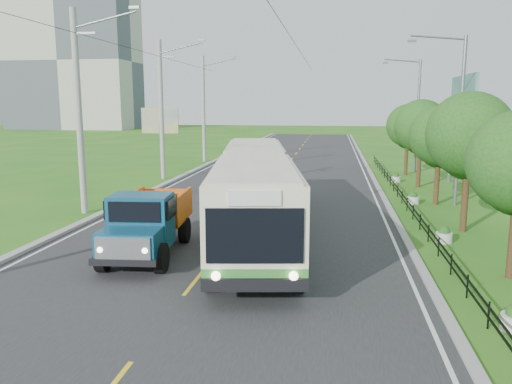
% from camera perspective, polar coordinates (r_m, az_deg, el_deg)
% --- Properties ---
extents(ground, '(240.00, 240.00, 0.00)m').
position_cam_1_polar(ground, '(15.76, -7.08, -10.27)').
color(ground, '#246718').
rests_on(ground, ground).
extents(road, '(14.00, 120.00, 0.02)m').
position_cam_1_polar(road, '(34.88, 1.90, 0.99)').
color(road, '#28282B').
rests_on(road, ground).
extents(curb_left, '(0.40, 120.00, 0.15)m').
position_cam_1_polar(curb_left, '(36.43, -9.41, 1.35)').
color(curb_left, '#9E9E99').
rests_on(curb_left, ground).
extents(curb_right, '(0.30, 120.00, 0.10)m').
position_cam_1_polar(curb_right, '(34.76, 13.69, 0.75)').
color(curb_right, '#9E9E99').
rests_on(curb_right, ground).
extents(edge_line_left, '(0.12, 120.00, 0.00)m').
position_cam_1_polar(edge_line_left, '(36.27, -8.58, 1.25)').
color(edge_line_left, silver).
rests_on(edge_line_left, road).
extents(edge_line_right, '(0.12, 120.00, 0.00)m').
position_cam_1_polar(edge_line_right, '(34.72, 12.86, 0.73)').
color(edge_line_right, silver).
rests_on(edge_line_right, road).
extents(centre_dash, '(0.12, 2.20, 0.00)m').
position_cam_1_polar(centre_dash, '(15.75, -7.08, -10.19)').
color(centre_dash, yellow).
rests_on(centre_dash, road).
extents(railing_right, '(0.04, 40.00, 0.60)m').
position_cam_1_polar(railing_right, '(28.93, 16.35, -0.68)').
color(railing_right, black).
rests_on(railing_right, ground).
extents(pole_near, '(3.51, 0.32, 10.00)m').
position_cam_1_polar(pole_near, '(26.32, -19.52, 8.65)').
color(pole_near, gray).
rests_on(pole_near, ground).
extents(pole_mid, '(3.51, 0.32, 10.00)m').
position_cam_1_polar(pole_mid, '(37.33, -10.72, 9.25)').
color(pole_mid, gray).
rests_on(pole_mid, ground).
extents(pole_far, '(3.51, 0.32, 10.00)m').
position_cam_1_polar(pole_far, '(48.81, -5.97, 9.48)').
color(pole_far, gray).
rests_on(pole_far, ground).
extents(tree_third, '(3.60, 3.62, 6.00)m').
position_cam_1_polar(tree_third, '(23.11, 23.24, 5.57)').
color(tree_third, '#382314').
rests_on(tree_third, ground).
extents(tree_fourth, '(3.24, 3.31, 5.40)m').
position_cam_1_polar(tree_fourth, '(28.98, 20.29, 5.68)').
color(tree_fourth, '#382314').
rests_on(tree_fourth, ground).
extents(tree_fifth, '(3.48, 3.52, 5.80)m').
position_cam_1_polar(tree_fifth, '(34.86, 18.39, 6.84)').
color(tree_fifth, '#382314').
rests_on(tree_fifth, ground).
extents(tree_back, '(3.30, 3.36, 5.50)m').
position_cam_1_polar(tree_back, '(40.79, 17.01, 7.01)').
color(tree_back, '#382314').
rests_on(tree_back, ground).
extents(streetlight_mid, '(3.02, 0.20, 9.07)m').
position_cam_1_polar(streetlight_mid, '(28.95, 22.04, 8.18)').
color(streetlight_mid, slate).
rests_on(streetlight_mid, ground).
extents(streetlight_far, '(3.02, 0.20, 9.07)m').
position_cam_1_polar(streetlight_far, '(42.71, 17.80, 8.76)').
color(streetlight_far, slate).
rests_on(streetlight_far, ground).
extents(planter_near, '(0.64, 0.64, 0.67)m').
position_cam_1_polar(planter_near, '(21.32, 20.69, -4.67)').
color(planter_near, silver).
rests_on(planter_near, ground).
extents(planter_mid, '(0.64, 0.64, 0.67)m').
position_cam_1_polar(planter_mid, '(29.02, 17.52, -0.74)').
color(planter_mid, silver).
rests_on(planter_mid, ground).
extents(planter_far, '(0.64, 0.64, 0.67)m').
position_cam_1_polar(planter_far, '(36.84, 15.70, 1.54)').
color(planter_far, silver).
rests_on(planter_far, ground).
extents(billboard_left, '(3.00, 0.20, 5.20)m').
position_cam_1_polar(billboard_left, '(40.60, -10.91, 7.55)').
color(billboard_left, slate).
rests_on(billboard_left, ground).
extents(billboard_right, '(0.24, 6.00, 7.30)m').
position_cam_1_polar(billboard_right, '(35.17, 22.54, 9.05)').
color(billboard_right, slate).
rests_on(billboard_right, ground).
extents(apartment_near, '(28.00, 14.00, 30.00)m').
position_cam_1_polar(apartment_near, '(124.56, -20.15, 13.74)').
color(apartment_near, '#B7B2A3').
rests_on(apartment_near, ground).
extents(apartment_far, '(24.00, 14.00, 26.00)m').
position_cam_1_polar(apartment_far, '(158.58, -23.76, 11.84)').
color(apartment_far, '#B7B2A3').
rests_on(apartment_far, ground).
extents(bus, '(5.50, 17.67, 3.37)m').
position_cam_1_polar(bus, '(21.39, -0.15, 0.80)').
color(bus, '#398234').
rests_on(bus, ground).
extents(dump_truck, '(2.65, 5.85, 2.39)m').
position_cam_1_polar(dump_truck, '(18.51, -12.25, -3.00)').
color(dump_truck, navy).
rests_on(dump_truck, ground).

